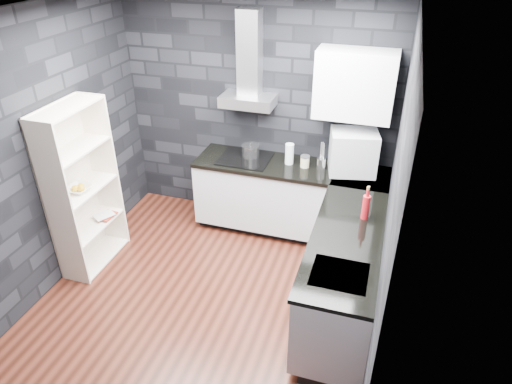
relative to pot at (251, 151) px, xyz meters
The scene contains 28 objects.
ground 1.69m from the pot, 89.72° to the right, with size 3.20×3.20×0.00m, color #491E14.
ceiling 2.21m from the pot, 89.72° to the right, with size 3.20×3.20×0.00m, color silver.
wall_back 0.45m from the pot, 88.42° to the left, with size 3.20×0.05×2.70m, color black.
wall_front 3.03m from the pot, 89.87° to the right, with size 3.20×0.05×2.70m, color black.
wall_left 2.16m from the pot, 139.51° to the right, with size 0.05×3.20×2.70m, color black.
wall_right 2.17m from the pot, 40.25° to the right, with size 0.05×3.20×2.70m, color black.
toekick_back 1.05m from the pot, ahead, with size 2.18×0.50×0.10m, color black.
toekick_right 2.08m from the pot, 43.58° to the right, with size 0.50×1.78×0.10m, color black.
counter_back_cab 0.71m from the pot, ahead, with size 2.20×0.60×0.76m, color silver.
counter_right_cab 1.90m from the pot, 44.44° to the right, with size 0.60×1.80×0.76m, color silver.
counter_back_top 0.52m from the pot, 10.23° to the right, with size 2.20×0.62×0.04m, color black.
counter_right_top 1.83m from the pot, 44.66° to the right, with size 0.62×1.80×0.04m, color black.
counter_corner_top 1.31m from the pot, ahead, with size 0.62×0.62×0.04m, color black.
hood_body 0.59m from the pot, 131.70° to the left, with size 0.60×0.34×0.12m, color silver.
hood_chimney 1.11m from the pot, 110.05° to the left, with size 0.24×0.20×0.90m, color silver.
upper_cabinet 1.41m from the pot, ahead, with size 0.80×0.35×0.70m, color white.
cooktop 0.11m from the pot, 118.00° to the right, with size 0.58×0.50×0.01m, color black.
sink_rim 2.21m from the pot, 53.74° to the right, with size 0.44×0.40×0.01m, color silver.
pot is the anchor object (origin of this frame).
glass_vase 0.48m from the pot, ahead, with size 0.10×0.10×0.24m, color white.
storage_jar 0.67m from the pot, ahead, with size 0.10×0.10×0.12m, color beige.
utensil_crock 0.84m from the pot, ahead, with size 0.10×0.10×0.13m, color silver.
appliance_garage 1.18m from the pot, ahead, with size 0.49×0.38×0.49m, color silver.
red_bottle 1.69m from the pot, 33.34° to the right, with size 0.07×0.07×0.24m, color #B2141B.
bookshelf 1.89m from the pot, 138.46° to the right, with size 0.34×0.80×1.80m, color silver.
fruit_bowl 1.92m from the pot, 137.27° to the right, with size 0.24×0.24×0.06m, color white.
book_red 1.81m from the pot, 142.89° to the right, with size 0.16×0.02×0.21m, color maroon.
book_second 1.80m from the pot, 143.01° to the right, with size 0.15×0.02×0.21m, color #B2B2B2.
Camera 1 is at (1.49, -3.22, 3.26)m, focal length 32.00 mm.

